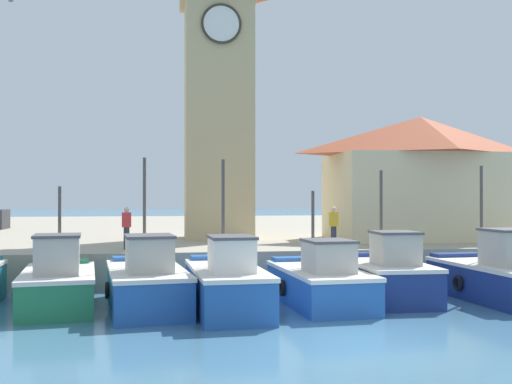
{
  "coord_description": "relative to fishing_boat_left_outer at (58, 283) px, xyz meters",
  "views": [
    {
      "loc": [
        -4.61,
        -13.17,
        3.33
      ],
      "look_at": [
        -1.09,
        10.5,
        3.5
      ],
      "focal_mm": 42.0,
      "sensor_mm": 36.0,
      "label": 1
    }
  ],
  "objects": [
    {
      "name": "warehouse_right",
      "position": [
        15.06,
        8.43,
        3.53
      ],
      "size": [
        8.68,
        5.43,
        5.8
      ],
      "color": "beige",
      "rests_on": "quay_wharf"
    },
    {
      "name": "quay_wharf",
      "position": [
        7.8,
        23.26,
        -0.1
      ],
      "size": [
        120.0,
        40.0,
        1.3
      ],
      "primitive_type": "cube",
      "color": "#A89E89",
      "rests_on": "ground"
    },
    {
      "name": "ground_plane",
      "position": [
        7.8,
        -5.23,
        -0.75
      ],
      "size": [
        300.0,
        300.0,
        0.0
      ],
      "primitive_type": "plane",
      "color": "teal"
    },
    {
      "name": "dock_worker_near_tower",
      "position": [
        9.63,
        4.27,
        1.4
      ],
      "size": [
        0.34,
        0.22,
        1.62
      ],
      "color": "#33333D",
      "rests_on": "quay_wharf"
    },
    {
      "name": "clock_tower",
      "position": [
        5.62,
        10.34,
        7.84
      ],
      "size": [
        3.66,
        3.66,
        15.48
      ],
      "color": "tan",
      "rests_on": "quay_wharf"
    },
    {
      "name": "fishing_boat_center",
      "position": [
        7.84,
        -0.48,
        -0.04
      ],
      "size": [
        2.49,
        5.22,
        3.51
      ],
      "color": "#2356A8",
      "rests_on": "ground"
    },
    {
      "name": "fishing_boat_mid_left",
      "position": [
        4.9,
        -1.11,
        0.04
      ],
      "size": [
        2.26,
        5.3,
        4.44
      ],
      "color": "#2356A8",
      "rests_on": "ground"
    },
    {
      "name": "dock_worker_along_quay",
      "position": [
        1.66,
        4.88,
        1.4
      ],
      "size": [
        0.34,
        0.22,
        1.62
      ],
      "color": "#33333D",
      "rests_on": "quay_wharf"
    },
    {
      "name": "fishing_boat_left_inner",
      "position": [
        2.59,
        -0.43,
        0.02
      ],
      "size": [
        2.78,
        5.42,
        4.52
      ],
      "color": "#2356A8",
      "rests_on": "ground"
    },
    {
      "name": "fishing_boat_mid_right",
      "position": [
        10.17,
        -0.09,
        0.03
      ],
      "size": [
        2.26,
        4.39,
        4.18
      ],
      "color": "navy",
      "rests_on": "ground"
    },
    {
      "name": "fishing_boat_left_outer",
      "position": [
        0.0,
        0.0,
        0.0
      ],
      "size": [
        2.63,
        4.87,
        3.64
      ],
      "color": "#237A4C",
      "rests_on": "ground"
    },
    {
      "name": "fishing_boat_right_inner",
      "position": [
        13.59,
        -0.51,
        0.03
      ],
      "size": [
        2.45,
        5.02,
        4.34
      ],
      "color": "navy",
      "rests_on": "ground"
    }
  ]
}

